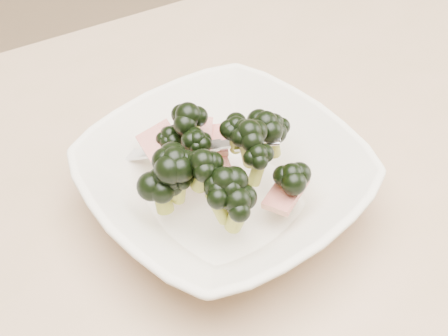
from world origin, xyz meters
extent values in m
cube|color=tan|center=(0.00, 0.00, 0.73)|extent=(1.20, 0.80, 0.04)
cylinder|color=tan|center=(0.55, 0.35, 0.35)|extent=(0.06, 0.06, 0.71)
imported|color=beige|center=(0.04, 0.05, 0.78)|extent=(0.30, 0.30, 0.06)
cylinder|color=olive|center=(-0.01, 0.05, 0.81)|extent=(0.02, 0.02, 0.04)
ellipsoid|color=black|center=(-0.01, 0.05, 0.83)|extent=(0.04, 0.04, 0.03)
cylinder|color=olive|center=(0.06, 0.04, 0.82)|extent=(0.02, 0.02, 0.04)
ellipsoid|color=black|center=(0.06, 0.04, 0.84)|extent=(0.04, 0.04, 0.03)
cylinder|color=olive|center=(0.01, 0.00, 0.80)|extent=(0.02, 0.02, 0.04)
ellipsoid|color=black|center=(0.01, 0.00, 0.82)|extent=(0.03, 0.03, 0.02)
cylinder|color=olive|center=(0.10, 0.06, 0.80)|extent=(0.02, 0.02, 0.04)
ellipsoid|color=black|center=(0.10, 0.06, 0.82)|extent=(0.04, 0.04, 0.03)
cylinder|color=olive|center=(0.01, 0.03, 0.82)|extent=(0.02, 0.02, 0.03)
ellipsoid|color=black|center=(0.01, 0.03, 0.84)|extent=(0.04, 0.04, 0.03)
cylinder|color=olive|center=(0.06, 0.06, 0.82)|extent=(0.02, 0.02, 0.03)
ellipsoid|color=black|center=(0.06, 0.06, 0.84)|extent=(0.03, 0.03, 0.02)
cylinder|color=olive|center=(0.02, -0.01, 0.80)|extent=(0.02, 0.02, 0.04)
ellipsoid|color=black|center=(0.02, -0.01, 0.82)|extent=(0.04, 0.04, 0.03)
cylinder|color=olive|center=(0.02, 0.03, 0.81)|extent=(0.02, 0.01, 0.03)
ellipsoid|color=black|center=(0.02, 0.03, 0.83)|extent=(0.03, 0.03, 0.03)
cylinder|color=olive|center=(0.09, 0.05, 0.81)|extent=(0.02, 0.02, 0.04)
ellipsoid|color=black|center=(0.09, 0.05, 0.83)|extent=(0.04, 0.04, 0.03)
cylinder|color=olive|center=(0.09, 0.00, 0.79)|extent=(0.02, 0.02, 0.03)
ellipsoid|color=black|center=(0.09, 0.00, 0.81)|extent=(0.04, 0.04, 0.03)
cylinder|color=olive|center=(0.01, 0.10, 0.79)|extent=(0.01, 0.02, 0.03)
ellipsoid|color=black|center=(0.01, 0.10, 0.81)|extent=(0.03, 0.03, 0.02)
cylinder|color=olive|center=(-0.01, 0.04, 0.80)|extent=(0.01, 0.02, 0.03)
ellipsoid|color=black|center=(-0.01, 0.04, 0.82)|extent=(0.03, 0.03, 0.02)
cylinder|color=olive|center=(0.02, 0.01, 0.81)|extent=(0.02, 0.02, 0.04)
ellipsoid|color=black|center=(0.02, 0.01, 0.83)|extent=(0.04, 0.04, 0.03)
cylinder|color=olive|center=(0.06, 0.02, 0.81)|extent=(0.02, 0.01, 0.03)
ellipsoid|color=black|center=(0.06, 0.02, 0.83)|extent=(0.03, 0.03, 0.02)
cylinder|color=olive|center=(-0.02, 0.05, 0.79)|extent=(0.02, 0.02, 0.03)
ellipsoid|color=black|center=(-0.02, 0.05, 0.81)|extent=(0.04, 0.04, 0.03)
cylinder|color=olive|center=(0.03, 0.09, 0.80)|extent=(0.02, 0.03, 0.05)
ellipsoid|color=black|center=(0.03, 0.09, 0.83)|extent=(0.04, 0.04, 0.03)
cylinder|color=olive|center=(0.03, 0.07, 0.81)|extent=(0.02, 0.02, 0.03)
ellipsoid|color=black|center=(0.03, 0.07, 0.83)|extent=(0.03, 0.03, 0.02)
cube|color=maroon|center=(0.02, 0.10, 0.79)|extent=(0.04, 0.04, 0.01)
cube|color=maroon|center=(0.05, 0.09, 0.80)|extent=(0.05, 0.05, 0.01)
cube|color=maroon|center=(0.04, 0.09, 0.80)|extent=(0.05, 0.06, 0.02)
cube|color=maroon|center=(0.08, 0.00, 0.79)|extent=(0.06, 0.05, 0.01)
cube|color=maroon|center=(0.05, 0.08, 0.79)|extent=(0.04, 0.05, 0.01)
cube|color=maroon|center=(0.00, 0.09, 0.80)|extent=(0.04, 0.06, 0.02)
cube|color=maroon|center=(0.01, 0.09, 0.79)|extent=(0.05, 0.04, 0.02)
camera|label=1|loc=(-0.15, -0.31, 1.22)|focal=50.00mm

